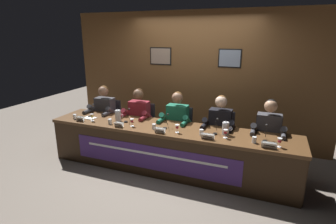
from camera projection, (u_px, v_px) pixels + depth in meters
ground_plane at (168, 168)px, 4.46m from camera, size 12.00×12.00×0.00m
wall_back_panelled at (194, 78)px, 5.36m from camera, size 5.23×0.14×2.60m
conference_table at (165, 143)px, 4.22m from camera, size 4.03×0.77×0.73m
chair_far_left at (110, 123)px, 5.38m from camera, size 0.44×0.45×0.89m
panelist_far_left at (103, 113)px, 5.12m from camera, size 0.51×0.48×1.22m
nameplate_far_left at (80, 119)px, 4.54m from camera, size 0.15×0.06×0.08m
juice_glass_far_left at (92, 116)px, 4.54m from camera, size 0.06×0.06×0.12m
water_cup_far_left at (75, 117)px, 4.66m from camera, size 0.06×0.06×0.08m
microphone_far_left at (91, 113)px, 4.78m from camera, size 0.06×0.17×0.22m
chair_left at (143, 128)px, 5.11m from camera, size 0.44×0.45×0.89m
panelist_left at (137, 117)px, 4.86m from camera, size 0.51×0.48×1.22m
nameplate_left at (119, 125)px, 4.25m from camera, size 0.15×0.06×0.08m
juice_glass_left at (132, 121)px, 4.28m from camera, size 0.06×0.06×0.12m
water_cup_left at (110, 122)px, 4.39m from camera, size 0.06×0.06×0.08m
microphone_left at (127, 117)px, 4.50m from camera, size 0.06×0.17×0.22m
chair_center at (180, 133)px, 4.85m from camera, size 0.44×0.45×0.89m
panelist_center at (176, 122)px, 4.59m from camera, size 0.51×0.48×1.22m
nameplate_center at (160, 130)px, 3.99m from camera, size 0.16×0.06×0.08m
juice_glass_center at (177, 127)px, 4.00m from camera, size 0.06×0.06×0.12m
water_cup_center at (154, 127)px, 4.15m from camera, size 0.06×0.06×0.08m
microphone_center at (166, 124)px, 4.19m from camera, size 0.06×0.17×0.22m
chair_right at (221, 139)px, 4.58m from camera, size 0.44×0.45×0.89m
panelist_right at (219, 127)px, 4.33m from camera, size 0.51×0.48×1.22m
nameplate_right at (208, 136)px, 3.76m from camera, size 0.19×0.06×0.08m
juice_glass_right at (225, 132)px, 3.79m from camera, size 0.06×0.06×0.12m
water_cup_right at (201, 133)px, 3.91m from camera, size 0.06×0.06×0.08m
microphone_right at (216, 129)px, 3.96m from camera, size 0.06×0.17×0.22m
chair_far_right at (267, 145)px, 4.32m from camera, size 0.44×0.45×0.89m
panelist_far_right at (268, 133)px, 4.06m from camera, size 0.51×0.48×1.22m
nameplate_far_right at (269, 145)px, 3.46m from camera, size 0.19×0.06×0.08m
juice_glass_far_right at (280, 141)px, 3.48m from camera, size 0.06×0.06×0.12m
water_cup_far_right at (254, 140)px, 3.63m from camera, size 0.06×0.06×0.08m
microphone_far_right at (266, 136)px, 3.69m from camera, size 0.06×0.17×0.22m
water_pitcher_left_side at (118, 116)px, 4.53m from camera, size 0.15×0.10×0.21m
water_pitcher_right_side at (226, 128)px, 3.92m from camera, size 0.15×0.10×0.21m
document_stack_far_left at (90, 118)px, 4.70m from camera, size 0.22×0.16×0.01m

